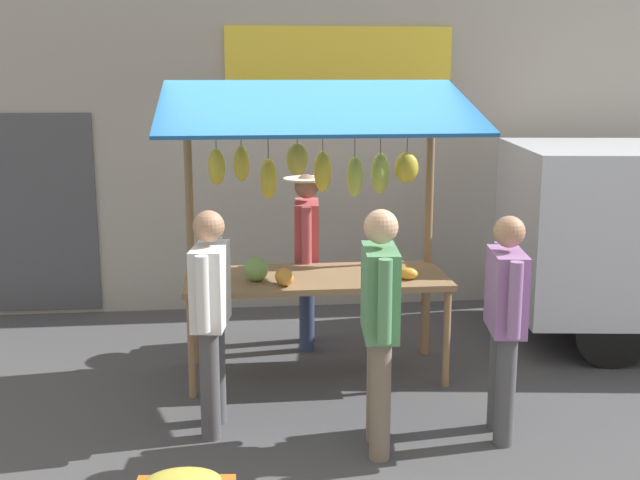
% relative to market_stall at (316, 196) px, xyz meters
% --- Properties ---
extents(ground_plane, '(40.00, 40.00, 0.00)m').
position_rel_market_stall_xyz_m(ground_plane, '(0.01, 0.05, -1.55)').
color(ground_plane, '#424244').
extents(street_backdrop, '(9.00, 0.30, 3.40)m').
position_rel_market_stall_xyz_m(street_backdrop, '(0.06, -2.14, 0.15)').
color(street_backdrop, '#9E998E').
rests_on(street_backdrop, ground).
extents(market_stall, '(2.50, 1.46, 2.50)m').
position_rel_market_stall_xyz_m(market_stall, '(0.00, 0.00, 0.00)').
color(market_stall, olive).
rests_on(market_stall, ground).
extents(vendor_with_sunhat, '(0.43, 0.70, 1.65)m').
position_rel_market_stall_xyz_m(vendor_with_sunhat, '(0.02, -0.70, -0.58)').
color(vendor_with_sunhat, navy).
rests_on(vendor_with_sunhat, ground).
extents(shopper_in_striped_shirt, '(0.26, 0.71, 1.69)m').
position_rel_market_stall_xyz_m(shopper_in_striped_shirt, '(-0.27, 1.50, -0.57)').
color(shopper_in_striped_shirt, '#726656').
rests_on(shopper_in_striped_shirt, ground).
extents(shopper_with_shopping_bag, '(0.29, 0.68, 1.61)m').
position_rel_market_stall_xyz_m(shopper_with_shopping_bag, '(-1.18, 1.39, -0.62)').
color(shopper_with_shopping_bag, '#4C4C51').
rests_on(shopper_with_shopping_bag, ground).
extents(shopper_with_ponytail, '(0.29, 0.69, 1.63)m').
position_rel_market_stall_xyz_m(shopper_with_ponytail, '(0.86, 1.07, -0.61)').
color(shopper_with_ponytail, '#4C4C51').
rests_on(shopper_with_ponytail, ground).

